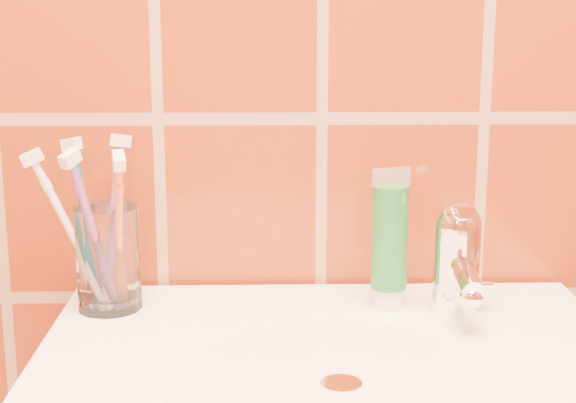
{
  "coord_description": "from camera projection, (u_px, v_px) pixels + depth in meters",
  "views": [
    {
      "loc": [
        -0.06,
        0.22,
        1.17
      ],
      "look_at": [
        -0.04,
        1.08,
        0.97
      ],
      "focal_mm": 55.0,
      "sensor_mm": 36.0,
      "label": 1
    }
  ],
  "objects": [
    {
      "name": "toothbrush_3",
      "position": [
        119.0,
        235.0,
        0.89
      ],
      "size": [
        0.08,
        0.16,
        0.21
      ],
      "primitive_type": null,
      "rotation": [
        0.4,
        0.0,
        0.26
      ],
      "color": "#E05D27",
      "rests_on": "glass_tumbler"
    },
    {
      "name": "toothbrush_2",
      "position": [
        72.0,
        233.0,
        0.91
      ],
      "size": [
        0.11,
        0.1,
        0.18
      ],
      "primitive_type": null,
      "rotation": [
        0.41,
        0.0,
        -1.48
      ],
      "color": "white",
      "rests_on": "glass_tumbler"
    },
    {
      "name": "toothbrush_1",
      "position": [
        95.0,
        235.0,
        0.89
      ],
      "size": [
        0.11,
        0.14,
        0.2
      ],
      "primitive_type": null,
      "rotation": [
        0.35,
        0.0,
        -0.5
      ],
      "color": "#7E418C",
      "rests_on": "glass_tumbler"
    },
    {
      "name": "faucet",
      "position": [
        458.0,
        255.0,
        0.91
      ],
      "size": [
        0.05,
        0.11,
        0.12
      ],
      "color": "white",
      "rests_on": "pedestal_sink"
    },
    {
      "name": "toothbrush_0",
      "position": [
        88.0,
        225.0,
        0.92
      ],
      "size": [
        0.1,
        0.09,
        0.19
      ],
      "primitive_type": null,
      "rotation": [
        0.21,
        0.0,
        -2.16
      ],
      "color": "#0C5B69",
      "rests_on": "glass_tumbler"
    },
    {
      "name": "toothpaste_tube",
      "position": [
        389.0,
        243.0,
        0.93
      ],
      "size": [
        0.04,
        0.04,
        0.15
      ],
      "rotation": [
        0.0,
        0.0,
        0.35
      ],
      "color": "white",
      "rests_on": "pedestal_sink"
    },
    {
      "name": "toothbrush_4",
      "position": [
        112.0,
        221.0,
        0.94
      ],
      "size": [
        0.09,
        0.1,
        0.2
      ],
      "primitive_type": null,
      "rotation": [
        0.2,
        0.0,
        2.51
      ],
      "color": "#794492",
      "rests_on": "glass_tumbler"
    },
    {
      "name": "glass_tumbler",
      "position": [
        108.0,
        258.0,
        0.93
      ],
      "size": [
        0.09,
        0.09,
        0.11
      ],
      "primitive_type": "cylinder",
      "rotation": [
        0.0,
        0.0,
        0.39
      ],
      "color": "white",
      "rests_on": "pedestal_sink"
    }
  ]
}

